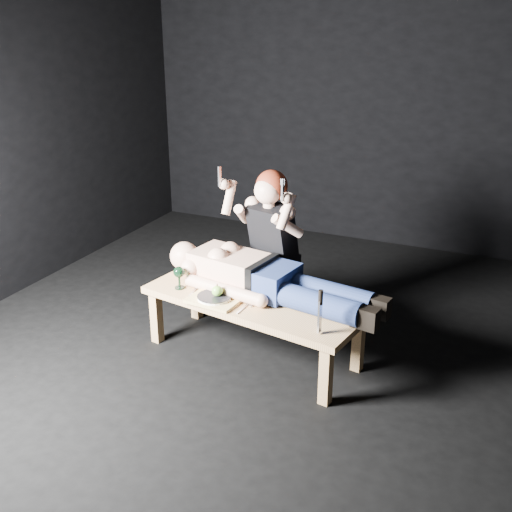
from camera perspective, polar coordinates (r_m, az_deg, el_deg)
name	(u,v)px	position (r m, az deg, el deg)	size (l,w,h in m)	color
ground	(283,346)	(4.59, 2.57, -8.38)	(5.00, 5.00, 0.00)	black
back_wall	(380,99)	(6.41, 11.44, 14.16)	(5.00, 5.00, 0.00)	black
table	(253,327)	(4.37, -0.27, -6.62)	(1.57, 0.59, 0.45)	tan
lying_man	(269,275)	(4.28, 1.24, -1.80)	(1.70, 0.52, 0.29)	#D0A689
kneeling_woman	(279,247)	(4.63, 2.15, 0.84)	(0.69, 0.78, 1.30)	black
serving_tray	(214,300)	(4.24, -3.90, -4.08)	(0.35, 0.25, 0.02)	tan
plate	(214,297)	(4.23, -3.91, -3.84)	(0.23, 0.23, 0.02)	white
apple	(217,291)	(4.21, -3.62, -3.27)	(0.08, 0.08, 0.08)	#60AA36
goblet	(179,278)	(4.42, -7.16, -2.01)	(0.08, 0.08, 0.17)	black
fork_flat	(193,292)	(4.37, -5.90, -3.39)	(0.01, 0.17, 0.01)	#B2B2B7
knife_flat	(243,309)	(4.12, -1.24, -4.92)	(0.01, 0.17, 0.01)	#B2B2B7
spoon_flat	(247,302)	(4.21, -0.85, -4.29)	(0.01, 0.17, 0.01)	#B2B2B7
carving_knife	(320,312)	(3.78, 5.97, -5.22)	(0.04, 0.04, 0.30)	#B2B2B7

